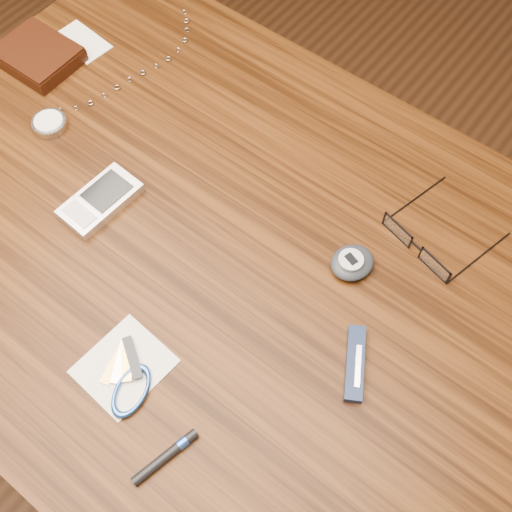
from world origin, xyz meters
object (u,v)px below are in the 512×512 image
object	(u,v)px
pedometer	(352,262)
notepad_keys	(128,378)
eyeglasses	(420,245)
pocket_knife	(355,363)
wallet_and_card	(39,55)
desk	(225,286)
pocket_watch	(55,120)
pda_phone	(100,200)

from	to	relation	value
pedometer	notepad_keys	xyz separation A→B (m)	(-0.12, -0.27, -0.01)
eyeglasses	pocket_knife	bearing A→B (deg)	-83.06
wallet_and_card	pedometer	xyz separation A→B (m)	(0.56, -0.01, -0.00)
desk	wallet_and_card	world-z (taller)	wallet_and_card
desk	notepad_keys	distance (m)	0.22
wallet_and_card	notepad_keys	size ratio (longest dim) A/B	1.35
eyeglasses	pocket_watch	size ratio (longest dim) A/B	0.44
eyeglasses	pocket_knife	xyz separation A→B (m)	(0.02, -0.17, -0.01)
desk	wallet_and_card	bearing A→B (deg)	168.33
wallet_and_card	pedometer	bearing A→B (deg)	-0.78
desk	eyeglasses	xyz separation A→B (m)	(0.19, 0.15, 0.11)
wallet_and_card	pedometer	size ratio (longest dim) A/B	2.13
desk	notepad_keys	size ratio (longest dim) A/B	9.44
eyeglasses	notepad_keys	distance (m)	0.38
pda_phone	notepad_keys	distance (m)	0.24
pocket_watch	wallet_and_card	bearing A→B (deg)	146.68
wallet_and_card	desk	bearing A→B (deg)	-11.67
pda_phone	eyeglasses	bearing A→B (deg)	28.11
wallet_and_card	notepad_keys	world-z (taller)	wallet_and_card
eyeglasses	notepad_keys	world-z (taller)	eyeglasses
notepad_keys	pocket_watch	bearing A→B (deg)	148.04
pocket_knife	pedometer	bearing A→B (deg)	125.33
pocket_watch	pda_phone	bearing A→B (deg)	-21.97
eyeglasses	pedometer	size ratio (longest dim) A/B	2.07
desk	pocket_watch	xyz separation A→B (m)	(-0.31, 0.02, 0.11)
desk	pocket_knife	size ratio (longest dim) A/B	11.60
eyeglasses	pedometer	distance (m)	0.09
wallet_and_card	pda_phone	size ratio (longest dim) A/B	1.35
eyeglasses	pocket_watch	world-z (taller)	eyeglasses
desk	pda_phone	bearing A→B (deg)	-165.81
wallet_and_card	notepad_keys	bearing A→B (deg)	-32.29
desk	notepad_keys	world-z (taller)	notepad_keys
eyeglasses	pda_phone	world-z (taller)	eyeglasses
pedometer	pocket_knife	bearing A→B (deg)	-54.67
desk	notepad_keys	xyz separation A→B (m)	(0.02, -0.19, 0.11)
eyeglasses	pocket_knife	size ratio (longest dim) A/B	1.62
pocket_watch	pocket_knife	size ratio (longest dim) A/B	3.68
wallet_and_card	pocket_watch	world-z (taller)	wallet_and_card
desk	pocket_knife	distance (m)	0.24
pocket_watch	pocket_knife	distance (m)	0.53
desk	pda_phone	distance (m)	0.20
pocket_knife	notepad_keys	bearing A→B (deg)	-138.51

